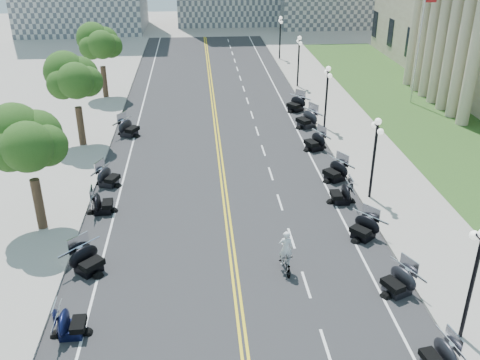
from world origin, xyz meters
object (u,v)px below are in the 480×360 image
object	(u,v)px
motorcycle_n_3	(439,355)
flagpole	(418,48)
cyclist_rider	(286,235)
bicycle	(285,261)

from	to	relation	value
motorcycle_n_3	flagpole	bearing A→B (deg)	150.86
flagpole	cyclist_rider	bearing A→B (deg)	-122.14
bicycle	cyclist_rider	distance (m)	1.45
flagpole	bicycle	xyz separation A→B (m)	(-15.61, -24.84, -4.47)
flagpole	motorcycle_n_3	distance (m)	33.51
flagpole	bicycle	size ratio (longest dim) A/B	5.62
bicycle	cyclist_rider	size ratio (longest dim) A/B	0.97
flagpole	motorcycle_n_3	xyz separation A→B (m)	(-10.93, -31.38, -4.38)
motorcycle_n_3	cyclist_rider	distance (m)	8.15
flagpole	motorcycle_n_3	size ratio (longest dim) A/B	5.61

